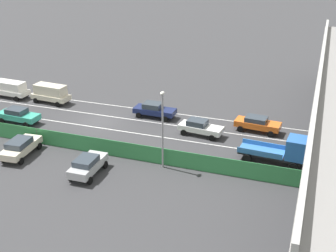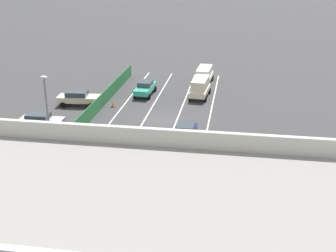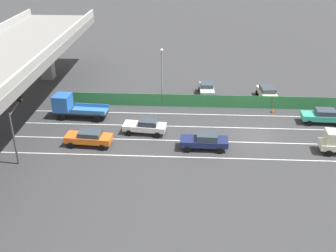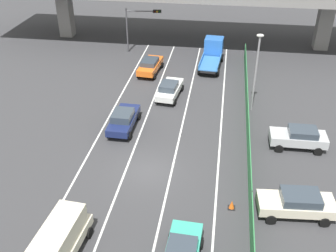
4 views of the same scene
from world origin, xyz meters
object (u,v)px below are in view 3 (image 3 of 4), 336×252
at_px(car_sedan_white, 146,126).
at_px(street_lamp, 162,72).
at_px(car_taxi_teal, 324,116).
at_px(car_taxi_orange, 89,137).
at_px(parked_wagon_silver, 207,89).
at_px(traffic_light, 16,120).
at_px(flatbed_truck_blue, 71,106).
at_px(car_sedan_navy, 205,140).
at_px(traffic_cone, 273,110).
at_px(parked_sedan_cream, 267,93).

height_order(car_sedan_white, street_lamp, street_lamp).
relative_size(car_taxi_teal, street_lamp, 0.67).
height_order(car_sedan_white, car_taxi_orange, car_sedan_white).
height_order(car_sedan_white, parked_wagon_silver, parked_wagon_silver).
bearing_deg(traffic_light, flatbed_truck_blue, -15.32).
height_order(flatbed_truck_blue, street_lamp, street_lamp).
bearing_deg(flatbed_truck_blue, street_lamp, -67.98).
relative_size(car_sedan_navy, flatbed_truck_blue, 0.77).
height_order(parked_wagon_silver, traffic_cone, parked_wagon_silver).
bearing_deg(parked_wagon_silver, flatbed_truck_blue, 115.46).
xyz_separation_m(traffic_light, traffic_cone, (11.23, -25.54, -3.46)).
bearing_deg(traffic_light, parked_wagon_silver, -48.09).
bearing_deg(car_sedan_white, street_lamp, -9.09).
height_order(parked_sedan_cream, street_lamp, street_lamp).
bearing_deg(car_taxi_orange, car_sedan_white, -61.75).
xyz_separation_m(car_taxi_teal, traffic_light, (-8.64, 30.55, 2.83)).
height_order(car_sedan_white, car_sedan_navy, car_sedan_navy).
bearing_deg(car_sedan_navy, flatbed_truck_blue, 66.58).
xyz_separation_m(car_sedan_white, parked_sedan_cream, (9.93, -14.26, 0.05)).
distance_m(car_taxi_orange, parked_sedan_cream, 23.39).
height_order(parked_sedan_cream, parked_wagon_silver, parked_wagon_silver).
bearing_deg(parked_sedan_cream, traffic_light, 120.63).
height_order(car_sedan_white, traffic_cone, car_sedan_white).
bearing_deg(traffic_light, car_taxi_orange, -68.67).
relative_size(flatbed_truck_blue, parked_sedan_cream, 1.28).
height_order(car_sedan_navy, parked_wagon_silver, parked_wagon_silver).
bearing_deg(car_taxi_teal, parked_wagon_silver, 59.17).
distance_m(parked_sedan_cream, parked_wagon_silver, 7.59).
relative_size(traffic_light, street_lamp, 0.74).
bearing_deg(parked_wagon_silver, traffic_cone, -123.04).
xyz_separation_m(car_sedan_navy, car_taxi_teal, (6.40, -13.22, 0.00)).
relative_size(parked_wagon_silver, street_lamp, 0.61).
distance_m(car_taxi_teal, traffic_cone, 5.67).
height_order(car_taxi_orange, parked_wagon_silver, parked_wagon_silver).
xyz_separation_m(car_sedan_white, car_taxi_orange, (-2.86, 5.32, 0.01)).
relative_size(car_sedan_white, street_lamp, 0.66).
distance_m(car_taxi_teal, car_taxi_orange, 25.43).
distance_m(car_sedan_navy, traffic_cone, 12.19).
xyz_separation_m(car_taxi_orange, traffic_cone, (8.92, -19.62, -0.61)).
xyz_separation_m(car_taxi_teal, parked_sedan_cream, (6.45, 5.05, 0.03)).
height_order(parked_sedan_cream, traffic_light, traffic_light).
bearing_deg(car_sedan_white, car_sedan_navy, -115.64).
bearing_deg(traffic_cone, traffic_light, 113.73).
distance_m(car_taxi_teal, parked_wagon_silver, 14.63).
height_order(car_taxi_orange, traffic_light, traffic_light).
xyz_separation_m(car_sedan_white, parked_wagon_silver, (10.97, -6.75, 0.06)).
distance_m(parked_sedan_cream, traffic_cone, 3.92).
bearing_deg(parked_wagon_silver, street_lamp, 121.24).
xyz_separation_m(parked_sedan_cream, traffic_light, (-15.10, 25.50, 2.81)).
distance_m(car_sedan_navy, parked_sedan_cream, 15.23).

